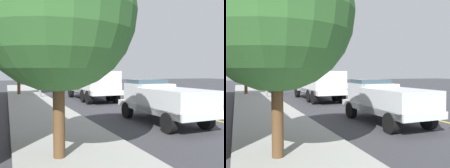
{
  "view_description": "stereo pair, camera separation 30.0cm",
  "coord_description": "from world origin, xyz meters",
  "views": [
    {
      "loc": [
        -18.71,
        8.86,
        2.44
      ],
      "look_at": [
        1.8,
        1.27,
        1.4
      ],
      "focal_mm": 40.08,
      "sensor_mm": 36.0,
      "label": 1
    },
    {
      "loc": [
        -18.81,
        8.58,
        2.44
      ],
      "look_at": [
        1.8,
        1.27,
        1.4
      ],
      "focal_mm": 40.08,
      "sensor_mm": 36.0,
      "label": 2
    }
  ],
  "objects": [
    {
      "name": "service_pickup_truck",
      "position": [
        -8.42,
        2.47,
        1.12
      ],
      "size": [
        5.69,
        2.4,
        2.06
      ],
      "color": "silver",
      "rests_on": "ground"
    },
    {
      "name": "traffic_cone_trailing",
      "position": [
        6.01,
        1.14,
        0.43
      ],
      "size": [
        0.4,
        0.4,
        0.87
      ],
      "color": "black",
      "rests_on": "ground"
    },
    {
      "name": "lane_centre_stripe",
      "position": [
        0.0,
        0.0,
        0.0
      ],
      "size": [
        49.95,
        2.49,
        0.01
      ],
      "primitive_type": "cube",
      "rotation": [
        0.0,
        0.0,
        0.05
      ],
      "color": "yellow",
      "rests_on": "ground"
    },
    {
      "name": "street_tree_right",
      "position": [
        9.64,
        8.96,
        3.97
      ],
      "size": [
        3.01,
        3.01,
        5.5
      ],
      "color": "brown",
      "rests_on": "ground"
    },
    {
      "name": "passing_minivan",
      "position": [
        11.38,
        -1.63,
        0.97
      ],
      "size": [
        4.88,
        2.13,
        1.69
      ],
      "color": "silver",
      "rests_on": "ground"
    },
    {
      "name": "ground",
      "position": [
        0.0,
        0.0,
        0.0
      ],
      "size": [
        120.0,
        120.0,
        0.0
      ],
      "primitive_type": "plane",
      "color": "#38383D"
    },
    {
      "name": "utility_bucket_truck",
      "position": [
        2.65,
        2.96,
        1.63
      ],
      "size": [
        8.31,
        2.9,
        7.57
      ],
      "color": "white",
      "rests_on": "ground"
    },
    {
      "name": "street_tree_left",
      "position": [
        -11.91,
        7.88,
        4.02
      ],
      "size": [
        4.24,
        4.24,
        6.15
      ],
      "color": "brown",
      "rests_on": "ground"
    },
    {
      "name": "sidewalk_far_side",
      "position": [
        -0.36,
        7.81,
        0.06
      ],
      "size": [
        60.1,
        6.39,
        0.12
      ],
      "primitive_type": "cube",
      "rotation": [
        0.0,
        0.0,
        0.05
      ],
      "color": "#9E9E99",
      "rests_on": "ground"
    },
    {
      "name": "traffic_cone_mid_front",
      "position": [
        -4.25,
        1.03,
        0.34
      ],
      "size": [
        0.4,
        0.4,
        0.69
      ],
      "color": "black",
      "rests_on": "ground"
    },
    {
      "name": "traffic_cone_mid_rear",
      "position": [
        1.08,
        1.16,
        0.36
      ],
      "size": [
        0.4,
        0.4,
        0.73
      ],
      "color": "black",
      "rests_on": "ground"
    },
    {
      "name": "traffic_signal_mast",
      "position": [
        3.53,
        6.97,
        5.91
      ],
      "size": [
        6.24,
        0.76,
        8.36
      ],
      "color": "gray",
      "rests_on": "ground"
    }
  ]
}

